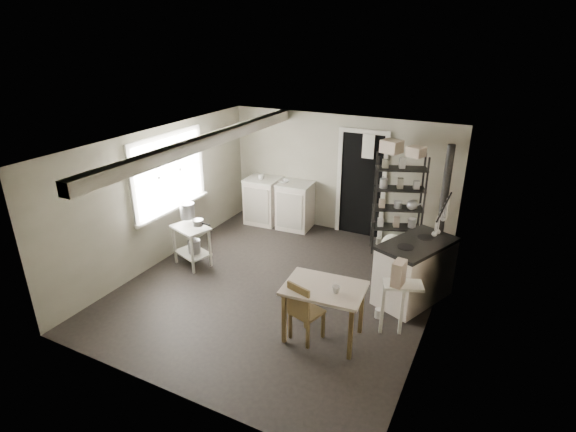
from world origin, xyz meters
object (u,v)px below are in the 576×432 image
at_px(work_table, 323,312).
at_px(stockpot, 187,211).
at_px(chair, 307,306).
at_px(flour_sack, 392,245).
at_px(base_cabinets, 279,203).
at_px(shelf_rack, 398,202).
at_px(prep_table, 192,243).
at_px(stove, 414,273).

bearing_deg(work_table, stockpot, 162.24).
bearing_deg(chair, flour_sack, 98.32).
xyz_separation_m(base_cabinets, chair, (2.06, -3.12, 0.02)).
bearing_deg(shelf_rack, prep_table, -166.70).
bearing_deg(chair, prep_table, 176.68).
distance_m(prep_table, stove, 3.64).
xyz_separation_m(stockpot, shelf_rack, (3.06, 1.97, 0.01)).
distance_m(stove, work_table, 1.68).
bearing_deg(prep_table, work_table, -16.64).
bearing_deg(base_cabinets, chair, -60.48).
relative_size(prep_table, chair, 0.82).
xyz_separation_m(base_cabinets, shelf_rack, (2.44, -0.12, 0.49)).
relative_size(stockpot, stove, 0.22).
bearing_deg(work_table, chair, -149.50).
relative_size(stockpot, chair, 0.30).
bearing_deg(prep_table, chair, -19.93).
bearing_deg(shelf_rack, flour_sack, -107.18).
relative_size(prep_table, stove, 0.59).
xyz_separation_m(stockpot, stove, (3.70, 0.53, -0.50)).
distance_m(stockpot, stove, 3.77).
height_order(prep_table, base_cabinets, base_cabinets).
height_order(base_cabinets, flour_sack, base_cabinets).
distance_m(stockpot, chair, 2.91).
xyz_separation_m(stove, work_table, (-0.83, -1.45, -0.06)).
height_order(stockpot, chair, stockpot).
bearing_deg(flour_sack, chair, -98.29).
bearing_deg(chair, base_cabinets, 140.08).
relative_size(stove, flour_sack, 2.65).
bearing_deg(work_table, flour_sack, 85.37).
height_order(stove, work_table, stove).
distance_m(shelf_rack, work_table, 2.95).
height_order(base_cabinets, work_table, base_cabinets).
bearing_deg(stove, base_cabinets, 175.86).
relative_size(work_table, chair, 1.17).
bearing_deg(stockpot, base_cabinets, 73.49).
bearing_deg(prep_table, shelf_rack, 35.07).
height_order(work_table, chair, chair).
xyz_separation_m(work_table, chair, (-0.18, -0.11, 0.10)).
distance_m(work_table, chair, 0.24).
xyz_separation_m(shelf_rack, flour_sack, (0.02, -0.28, -0.71)).
relative_size(stockpot, shelf_rack, 0.14).
relative_size(work_table, flour_sack, 2.24).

